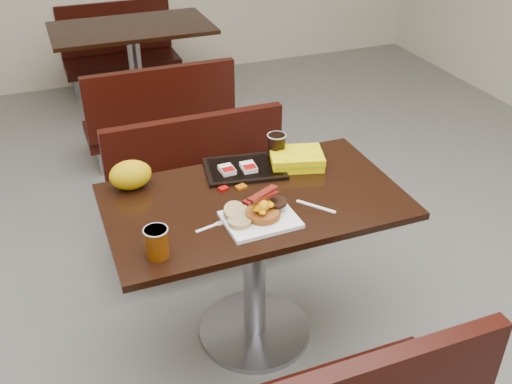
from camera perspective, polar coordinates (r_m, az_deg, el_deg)
name	(u,v)px	position (r m, az deg, el deg)	size (l,w,h in m)	color
floor	(255,332)	(2.86, -0.13, -13.39)	(6.00, 7.00, 0.01)	slate
table_near	(255,270)	(2.60, -0.14, -7.57)	(1.20, 0.70, 0.75)	black
bench_near_n	(208,194)	(3.15, -4.72, -0.20)	(1.00, 0.46, 0.72)	black
table_far	(136,73)	(4.83, -11.52, 11.20)	(1.20, 0.70, 0.75)	black
bench_far_s	(157,109)	(4.19, -9.61, 7.95)	(1.00, 0.46, 0.72)	black
bench_far_n	(121,49)	(5.49, -12.98, 13.38)	(1.00, 0.46, 0.72)	black
platter	(260,220)	(2.24, 0.42, -2.69)	(0.27, 0.21, 0.02)	white
pancake_stack	(263,213)	(2.24, 0.69, -2.03)	(0.14, 0.14, 0.03)	#904D18
sausage_patty	(276,202)	(2.27, 1.95, -0.99)	(0.08, 0.08, 0.01)	black
scrambled_eggs	(262,207)	(2.21, 0.58, -1.44)	(0.09, 0.08, 0.05)	#FFA405
bacon_strips	(261,197)	(2.20, 0.47, -0.47)	(0.17, 0.07, 0.01)	#400504
muffin_bottom	(240,222)	(2.20, -1.60, -2.90)	(0.09, 0.09, 0.02)	tan
muffin_top	(235,212)	(2.23, -2.02, -1.92)	(0.09, 0.09, 0.02)	tan
coffee_cup_near	(157,243)	(2.07, -9.58, -4.87)	(0.08, 0.08, 0.11)	#974405
fork	(206,228)	(2.22, -4.82, -3.49)	(0.12, 0.02, 0.00)	white
knife	(316,206)	(2.34, 5.83, -1.40)	(0.17, 0.01, 0.00)	white
condiment_syrup	(241,187)	(2.45, -1.45, 0.49)	(0.04, 0.03, 0.01)	#A64807
condiment_ketchup	(223,188)	(2.44, -3.19, 0.34)	(0.04, 0.03, 0.01)	#8C0504
tray	(245,169)	(2.58, -1.12, 2.28)	(0.34, 0.24, 0.02)	black
hashbrown_sleeve_left	(227,170)	(2.53, -2.83, 2.16)	(0.06, 0.08, 0.02)	silver
hashbrown_sleeve_right	(249,167)	(2.55, -0.73, 2.42)	(0.06, 0.08, 0.02)	silver
coffee_cup_far	(277,146)	(2.63, 2.00, 4.50)	(0.08, 0.08, 0.11)	black
clamshell	(296,159)	(2.61, 3.94, 3.22)	(0.23, 0.17, 0.06)	#E5D603
paper_bag	(130,175)	(2.48, -12.08, 1.63)	(0.18, 0.13, 0.12)	#CB8A06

